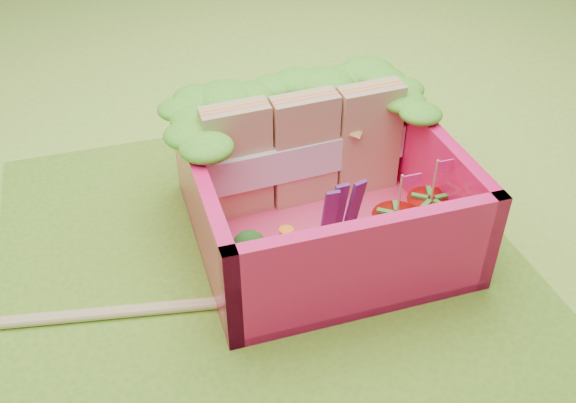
# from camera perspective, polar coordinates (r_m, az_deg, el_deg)

# --- Properties ---
(ground) EXTENTS (14.00, 14.00, 0.00)m
(ground) POSITION_cam_1_polar(r_m,az_deg,el_deg) (3.37, -2.55, -4.98)
(ground) COLOR #85CD3A
(ground) RESTS_ON ground
(placemat) EXTENTS (2.60, 2.60, 0.03)m
(placemat) POSITION_cam_1_polar(r_m,az_deg,el_deg) (3.36, -2.56, -4.79)
(placemat) COLOR #669D23
(placemat) RESTS_ON ground
(bento_floor) EXTENTS (1.30, 1.30, 0.05)m
(bento_floor) POSITION_cam_1_polar(r_m,az_deg,el_deg) (3.46, 2.80, -2.44)
(bento_floor) COLOR #FF4173
(bento_floor) RESTS_ON placemat
(bento_box) EXTENTS (1.30, 1.30, 0.55)m
(bento_box) POSITION_cam_1_polar(r_m,az_deg,el_deg) (3.31, 2.93, 0.90)
(bento_box) COLOR #FF155D
(bento_box) RESTS_ON placemat
(lettuce_ruffle) EXTENTS (1.43, 0.77, 0.11)m
(lettuce_ruffle) POSITION_cam_1_polar(r_m,az_deg,el_deg) (3.51, 0.50, 9.60)
(lettuce_ruffle) COLOR #2E9A1C
(lettuce_ruffle) RESTS_ON bento_box
(sandwich_stack) EXTENTS (1.15, 0.24, 0.63)m
(sandwich_stack) POSITION_cam_1_polar(r_m,az_deg,el_deg) (3.48, 1.52, 4.59)
(sandwich_stack) COLOR tan
(sandwich_stack) RESTS_ON bento_floor
(broccoli) EXTENTS (0.31, 0.31, 0.24)m
(broccoli) POSITION_cam_1_polar(r_m,az_deg,el_deg) (3.00, -4.48, -5.09)
(broccoli) COLOR #5FA34F
(broccoli) RESTS_ON bento_floor
(carrot_sticks) EXTENTS (0.14, 0.13, 0.26)m
(carrot_sticks) POSITION_cam_1_polar(r_m,az_deg,el_deg) (3.06, -0.58, -4.85)
(carrot_sticks) COLOR orange
(carrot_sticks) RESTS_ON bento_floor
(purple_wedges) EXTENTS (0.22, 0.06, 0.38)m
(purple_wedges) POSITION_cam_1_polar(r_m,az_deg,el_deg) (3.23, 4.66, -0.96)
(purple_wedges) COLOR #4B1B5F
(purple_wedges) RESTS_ON bento_floor
(strawberry_left) EXTENTS (0.25, 0.25, 0.49)m
(strawberry_left) POSITION_cam_1_polar(r_m,az_deg,el_deg) (3.23, 9.46, -2.86)
(strawberry_left) COLOR red
(strawberry_left) RESTS_ON bento_floor
(strawberry_right) EXTENTS (0.24, 0.24, 0.48)m
(strawberry_right) POSITION_cam_1_polar(r_m,az_deg,el_deg) (3.36, 12.35, -1.45)
(strawberry_right) COLOR red
(strawberry_right) RESTS_ON bento_floor
(snap_peas) EXTENTS (0.65, 0.48, 0.05)m
(snap_peas) POSITION_cam_1_polar(r_m,az_deg,el_deg) (3.41, 10.19, -2.71)
(snap_peas) COLOR #54A533
(snap_peas) RESTS_ON bento_floor
(chopsticks) EXTENTS (2.38, 0.47, 0.04)m
(chopsticks) POSITION_cam_1_polar(r_m,az_deg,el_deg) (3.20, -21.38, -9.74)
(chopsticks) COLOR #D7B476
(chopsticks) RESTS_ON placemat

